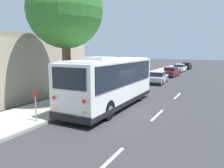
# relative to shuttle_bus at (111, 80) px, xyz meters

# --- Properties ---
(ground_plane) EXTENTS (160.00, 160.00, 0.00)m
(ground_plane) POSITION_rel_shuttle_bus_xyz_m (-0.18, -0.58, -1.76)
(ground_plane) COLOR #333335
(sidewalk_slab) EXTENTS (80.00, 3.42, 0.15)m
(sidewalk_slab) POSITION_rel_shuttle_bus_xyz_m (-0.18, 3.16, -1.69)
(sidewalk_slab) COLOR #A3A099
(sidewalk_slab) RESTS_ON ground
(curb_strip) EXTENTS (80.00, 0.14, 0.15)m
(curb_strip) POSITION_rel_shuttle_bus_xyz_m (-0.18, 1.38, -1.69)
(curb_strip) COLOR gray
(curb_strip) RESTS_ON ground
(shuttle_bus) EXTENTS (8.81, 2.71, 3.30)m
(shuttle_bus) POSITION_rel_shuttle_bus_xyz_m (0.00, 0.00, 0.00)
(shuttle_bus) COLOR white
(shuttle_bus) RESTS_ON ground
(parked_sedan_silver) EXTENTS (4.46, 1.88, 1.32)m
(parked_sedan_silver) POSITION_rel_shuttle_bus_xyz_m (11.79, 0.15, -1.15)
(parked_sedan_silver) COLOR #A8AAAF
(parked_sedan_silver) RESTS_ON ground
(parked_sedan_maroon) EXTENTS (4.69, 1.83, 1.33)m
(parked_sedan_maroon) POSITION_rel_shuttle_bus_xyz_m (18.95, 0.22, -1.14)
(parked_sedan_maroon) COLOR maroon
(parked_sedan_maroon) RESTS_ON ground
(parked_sedan_white) EXTENTS (4.73, 1.87, 1.33)m
(parked_sedan_white) POSITION_rel_shuttle_bus_xyz_m (26.60, 0.42, -1.14)
(parked_sedan_white) COLOR silver
(parked_sedan_white) RESTS_ON ground
(parked_sedan_black) EXTENTS (4.30, 1.73, 1.32)m
(parked_sedan_black) POSITION_rel_shuttle_bus_xyz_m (32.36, 0.14, -1.15)
(parked_sedan_black) COLOR black
(parked_sedan_black) RESTS_ON ground
(street_tree) EXTENTS (4.65, 4.65, 8.96)m
(street_tree) POSITION_rel_shuttle_bus_xyz_m (-1.16, 2.50, 4.61)
(street_tree) COLOR brown
(street_tree) RESTS_ON sidewalk_slab
(sign_post_near) EXTENTS (0.06, 0.22, 1.52)m
(sign_post_near) POSITION_rel_shuttle_bus_xyz_m (-4.62, 1.85, -0.83)
(sign_post_near) COLOR gray
(sign_post_near) RESTS_ON sidewalk_slab
(sign_post_far) EXTENTS (0.06, 0.22, 1.40)m
(sign_post_far) POSITION_rel_shuttle_bus_xyz_m (-3.29, 1.85, -0.89)
(sign_post_far) COLOR gray
(sign_post_far) RESTS_ON sidewalk_slab
(fire_hydrant) EXTENTS (0.22, 0.22, 0.81)m
(fire_hydrant) POSITION_rel_shuttle_bus_xyz_m (7.79, 1.99, -1.21)
(fire_hydrant) COLOR red
(fire_hydrant) RESTS_ON sidewalk_slab
(lane_stripe_behind) EXTENTS (2.40, 0.14, 0.01)m
(lane_stripe_behind) POSITION_rel_shuttle_bus_xyz_m (-6.38, -3.19, -1.76)
(lane_stripe_behind) COLOR silver
(lane_stripe_behind) RESTS_ON ground
(lane_stripe_mid) EXTENTS (2.40, 0.14, 0.01)m
(lane_stripe_mid) POSITION_rel_shuttle_bus_xyz_m (-0.38, -3.19, -1.76)
(lane_stripe_mid) COLOR silver
(lane_stripe_mid) RESTS_ON ground
(lane_stripe_ahead) EXTENTS (2.40, 0.14, 0.01)m
(lane_stripe_ahead) POSITION_rel_shuttle_bus_xyz_m (5.62, -3.19, -1.76)
(lane_stripe_ahead) COLOR silver
(lane_stripe_ahead) RESTS_ON ground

